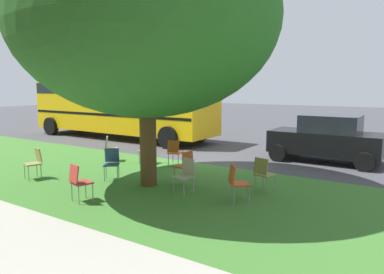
% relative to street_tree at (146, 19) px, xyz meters
% --- Properties ---
extents(ground, '(80.00, 80.00, 0.00)m').
position_rel_street_tree_xyz_m(ground, '(0.34, -3.27, -4.32)').
color(ground, '#424247').
extents(grass_verge, '(48.00, 6.00, 0.01)m').
position_rel_street_tree_xyz_m(grass_verge, '(0.34, -0.07, -4.32)').
color(grass_verge, '#3D752D').
rests_on(grass_verge, ground).
extents(street_tree, '(6.77, 6.77, 6.83)m').
position_rel_street_tree_xyz_m(street_tree, '(0.00, 0.00, 0.00)').
color(street_tree, brown).
rests_on(street_tree, ground).
extents(chair_0, '(0.58, 0.59, 0.88)m').
position_rel_street_tree_xyz_m(chair_0, '(1.27, 0.11, -3.80)').
color(chair_0, '#335184').
rests_on(chair_0, ground).
extents(chair_1, '(0.51, 0.52, 0.88)m').
position_rel_street_tree_xyz_m(chair_1, '(3.15, 1.27, -3.80)').
color(chair_1, olive).
rests_on(chair_1, ground).
extents(chair_2, '(0.51, 0.51, 0.88)m').
position_rel_street_tree_xyz_m(chair_2, '(0.39, 1.99, -3.80)').
color(chair_2, '#B7332D').
rests_on(chair_2, ground).
extents(chair_3, '(0.49, 0.49, 0.88)m').
position_rel_street_tree_xyz_m(chair_3, '(0.77, -2.25, -3.80)').
color(chair_3, '#C64C1E').
rests_on(chair_3, ground).
extents(chair_4, '(0.47, 0.47, 0.88)m').
position_rel_street_tree_xyz_m(chair_4, '(-0.68, -0.74, -3.80)').
color(chair_4, '#C64C1E').
rests_on(chair_4, ground).
extents(chair_5, '(0.48, 0.48, 0.88)m').
position_rel_street_tree_xyz_m(chair_5, '(1.84, -2.12, -3.80)').
color(chair_5, '#ADA393').
rests_on(chair_5, ground).
extents(chair_6, '(0.48, 0.48, 0.88)m').
position_rel_street_tree_xyz_m(chair_6, '(-1.27, 0.10, -3.80)').
color(chair_6, '#ADA393').
rests_on(chair_6, ground).
extents(chair_7, '(0.51, 0.52, 0.88)m').
position_rel_street_tree_xyz_m(chair_7, '(-2.83, -1.05, -3.80)').
color(chair_7, olive).
rests_on(chair_7, ground).
extents(chair_8, '(0.59, 0.59, 0.88)m').
position_rel_street_tree_xyz_m(chair_8, '(-2.64, 0.06, -3.80)').
color(chair_8, '#C64C1E').
rests_on(chair_8, ground).
extents(chair_9, '(0.59, 0.58, 0.88)m').
position_rel_street_tree_xyz_m(chair_9, '(3.19, -1.67, -3.80)').
color(chair_9, '#ADA393').
rests_on(chair_9, ground).
extents(parked_car, '(3.70, 1.92, 1.65)m').
position_rel_street_tree_xyz_m(parked_car, '(-3.25, -5.72, -3.48)').
color(parked_car, black).
rests_on(parked_car, ground).
extents(school_bus, '(10.40, 2.80, 2.88)m').
position_rel_street_tree_xyz_m(school_bus, '(6.99, -6.09, -2.56)').
color(school_bus, yellow).
rests_on(school_bus, ground).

